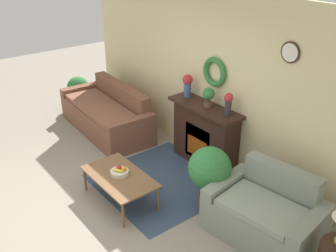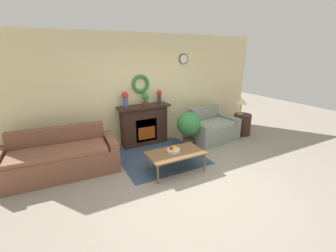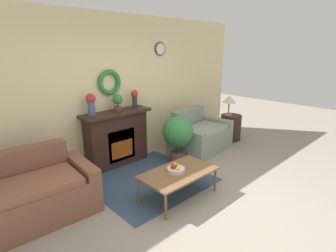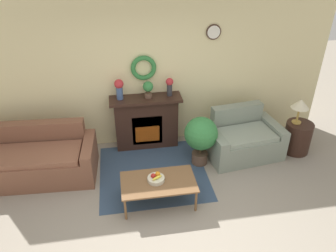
% 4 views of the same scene
% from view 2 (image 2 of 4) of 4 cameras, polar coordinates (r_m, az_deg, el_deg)
% --- Properties ---
extents(ground_plane, '(16.00, 16.00, 0.00)m').
position_cam_2_polar(ground_plane, '(4.21, 6.37, -14.38)').
color(ground_plane, gray).
extents(floor_rug, '(1.81, 1.74, 0.01)m').
position_cam_2_polar(floor_rug, '(5.17, -2.13, -7.68)').
color(floor_rug, '#334760').
rests_on(floor_rug, ground_plane).
extents(wall_back, '(6.80, 0.15, 2.70)m').
position_cam_2_polar(wall_back, '(5.73, -6.65, 9.03)').
color(wall_back, beige).
rests_on(wall_back, ground_plane).
extents(fireplace, '(1.29, 0.41, 1.02)m').
position_cam_2_polar(fireplace, '(5.72, -6.08, 0.38)').
color(fireplace, '#331E16').
rests_on(fireplace, ground_plane).
extents(couch_left, '(2.16, 1.02, 0.85)m').
position_cam_2_polar(couch_left, '(4.86, -25.67, -7.34)').
color(couch_left, brown).
rests_on(couch_left, ground_plane).
extents(loveseat_right, '(1.42, 1.03, 0.85)m').
position_cam_2_polar(loveseat_right, '(6.14, 10.86, -0.63)').
color(loveseat_right, gray).
rests_on(loveseat_right, ground_plane).
extents(coffee_table, '(1.11, 0.64, 0.40)m').
position_cam_2_polar(coffee_table, '(4.44, 1.86, -7.05)').
color(coffee_table, brown).
rests_on(coffee_table, ground_plane).
extents(fruit_bowl, '(0.26, 0.26, 0.12)m').
position_cam_2_polar(fruit_bowl, '(4.42, 1.34, -6.13)').
color(fruit_bowl, beige).
rests_on(fruit_bowl, coffee_table).
extents(side_table_by_loveseat, '(0.48, 0.48, 0.59)m').
position_cam_2_polar(side_table_by_loveseat, '(6.75, 18.26, 0.42)').
color(side_table_by_loveseat, '#331E16').
rests_on(side_table_by_loveseat, ground_plane).
extents(table_lamp, '(0.31, 0.31, 0.46)m').
position_cam_2_polar(table_lamp, '(6.58, 18.16, 5.94)').
color(table_lamp, '#B28E42').
rests_on(table_lamp, side_table_by_loveseat).
extents(vase_on_mantel_left, '(0.16, 0.16, 0.37)m').
position_cam_2_polar(vase_on_mantel_left, '(5.40, -10.82, 6.96)').
color(vase_on_mantel_left, '#3D5684').
rests_on(vase_on_mantel_left, fireplace).
extents(vase_on_mantel_right, '(0.13, 0.13, 0.33)m').
position_cam_2_polar(vase_on_mantel_right, '(5.72, -2.22, 7.70)').
color(vase_on_mantel_right, '#2D2D33').
rests_on(vase_on_mantel_right, fireplace).
extents(potted_plant_on_mantel, '(0.18, 0.18, 0.30)m').
position_cam_2_polar(potted_plant_on_mantel, '(5.55, -5.78, 7.12)').
color(potted_plant_on_mantel, brown).
rests_on(potted_plant_on_mantel, fireplace).
extents(potted_plant_floor_by_loveseat, '(0.58, 0.58, 0.90)m').
position_cam_2_polar(potted_plant_floor_by_loveseat, '(5.47, 5.21, 0.17)').
color(potted_plant_floor_by_loveseat, brown).
rests_on(potted_plant_floor_by_loveseat, ground_plane).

